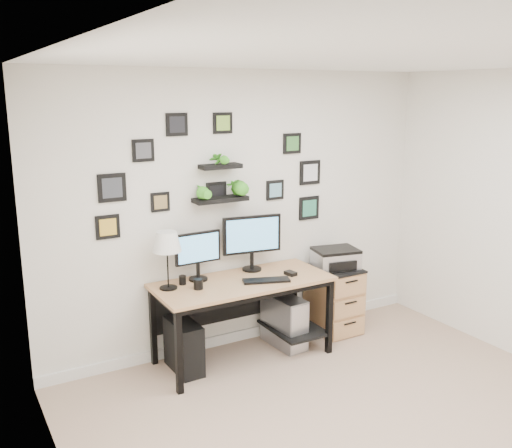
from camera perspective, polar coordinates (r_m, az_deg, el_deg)
room at (r=5.77m, az=-0.99°, el=-10.92°), size 4.00×4.00×4.00m
desk at (r=5.21m, az=-1.16°, el=-6.78°), size 1.60×0.70×0.75m
monitor_left at (r=5.08m, az=-5.83°, el=-2.84°), size 0.43×0.18×0.44m
monitor_right at (r=5.32m, az=-0.40°, el=-1.43°), size 0.57×0.21×0.53m
keyboard at (r=5.09m, az=1.04°, el=-5.66°), size 0.44×0.26×0.02m
mouse at (r=5.27m, az=3.47°, el=-4.95°), size 0.09×0.12×0.03m
table_lamp at (r=4.85m, az=-8.91°, el=-1.90°), size 0.25×0.25×0.50m
mug at (r=4.91m, az=-5.79°, el=-6.00°), size 0.08×0.08×0.09m
pen_cup at (r=5.05m, az=-7.36°, el=-5.58°), size 0.06×0.06×0.08m
pc_tower_black at (r=5.14m, az=-7.23°, el=-12.03°), size 0.21×0.46×0.45m
pc_tower_grey at (r=5.56m, az=2.84°, el=-9.67°), size 0.25×0.51×0.49m
file_cabinet at (r=5.91m, az=7.81°, el=-7.46°), size 0.43×0.53×0.67m
printer at (r=5.78m, az=7.98°, el=-3.40°), size 0.48×0.41×0.19m
wall_decor at (r=5.15m, az=-3.49°, el=4.63°), size 2.26×0.18×1.08m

